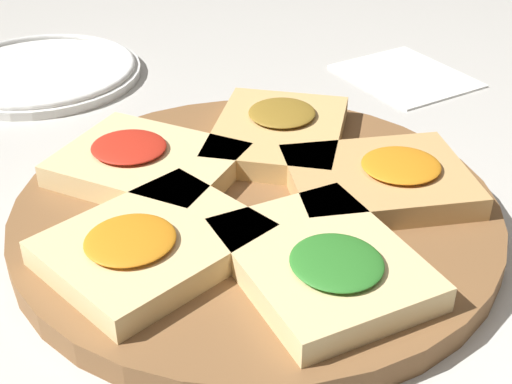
% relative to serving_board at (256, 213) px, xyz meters
% --- Properties ---
extents(ground_plane, '(3.00, 3.00, 0.00)m').
position_rel_serving_board_xyz_m(ground_plane, '(0.00, 0.00, -0.01)').
color(ground_plane, beige).
extents(serving_board, '(0.40, 0.40, 0.02)m').
position_rel_serving_board_xyz_m(serving_board, '(0.00, 0.00, 0.00)').
color(serving_board, brown).
rests_on(serving_board, ground_plane).
extents(focaccia_slice_0, '(0.18, 0.19, 0.03)m').
position_rel_serving_board_xyz_m(focaccia_slice_0, '(-0.06, -0.09, 0.02)').
color(focaccia_slice_0, tan).
rests_on(focaccia_slice_0, serving_board).
extents(focaccia_slice_1, '(0.18, 0.19, 0.03)m').
position_rel_serving_board_xyz_m(focaccia_slice_1, '(0.06, -0.09, 0.02)').
color(focaccia_slice_1, tan).
rests_on(focaccia_slice_1, serving_board).
extents(focaccia_slice_2, '(0.18, 0.16, 0.03)m').
position_rel_serving_board_xyz_m(focaccia_slice_2, '(0.10, 0.04, 0.02)').
color(focaccia_slice_2, '#E5C689').
rests_on(focaccia_slice_2, serving_board).
extents(focaccia_slice_3, '(0.12, 0.15, 0.03)m').
position_rel_serving_board_xyz_m(focaccia_slice_3, '(-0.00, 0.11, 0.02)').
color(focaccia_slice_3, '#E5C689').
rests_on(focaccia_slice_3, serving_board).
extents(focaccia_slice_4, '(0.18, 0.15, 0.03)m').
position_rel_serving_board_xyz_m(focaccia_slice_4, '(-0.10, 0.03, 0.02)').
color(focaccia_slice_4, '#E5C689').
rests_on(focaccia_slice_4, serving_board).
extents(plate_right, '(0.24, 0.24, 0.02)m').
position_rel_serving_board_xyz_m(plate_right, '(0.40, -0.02, -0.00)').
color(plate_right, white).
rests_on(plate_right, ground_plane).
extents(napkin_stack, '(0.17, 0.15, 0.01)m').
position_rel_serving_board_xyz_m(napkin_stack, '(0.10, -0.35, -0.01)').
color(napkin_stack, white).
rests_on(napkin_stack, ground_plane).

